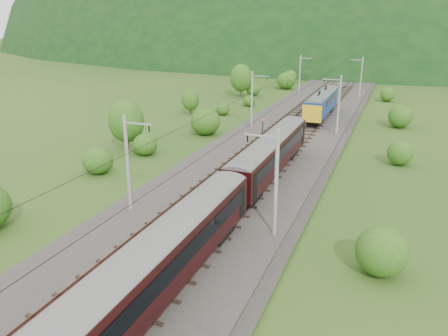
% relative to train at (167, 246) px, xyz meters
% --- Properties ---
extents(ground, '(600.00, 600.00, 0.00)m').
position_rel_train_xyz_m(ground, '(-2.40, 9.18, -3.30)').
color(ground, '#2A4F18').
rests_on(ground, ground).
extents(railbed, '(14.00, 220.00, 0.30)m').
position_rel_train_xyz_m(railbed, '(-2.40, 19.18, -3.15)').
color(railbed, '#38332D').
rests_on(railbed, ground).
extents(track_left, '(2.40, 220.00, 0.27)m').
position_rel_train_xyz_m(track_left, '(-4.80, 19.18, -2.93)').
color(track_left, brown).
rests_on(track_left, railbed).
extents(track_right, '(2.40, 220.00, 0.27)m').
position_rel_train_xyz_m(track_right, '(0.00, 19.18, -2.93)').
color(track_right, brown).
rests_on(track_right, railbed).
extents(catenary_left, '(2.54, 192.28, 8.00)m').
position_rel_train_xyz_m(catenary_left, '(-8.52, 41.18, 1.20)').
color(catenary_left, gray).
rests_on(catenary_left, railbed).
extents(catenary_right, '(2.54, 192.28, 8.00)m').
position_rel_train_xyz_m(catenary_right, '(3.72, 41.18, 1.20)').
color(catenary_right, gray).
rests_on(catenary_right, railbed).
extents(overhead_wires, '(4.83, 198.00, 0.03)m').
position_rel_train_xyz_m(overhead_wires, '(-2.40, 19.18, 3.80)').
color(overhead_wires, black).
rests_on(overhead_wires, ground).
extents(mountain_main, '(504.00, 360.00, 244.00)m').
position_rel_train_xyz_m(mountain_main, '(-2.40, 269.18, -3.30)').
color(mountain_main, black).
rests_on(mountain_main, ground).
extents(mountain_ridge, '(336.00, 280.00, 132.00)m').
position_rel_train_xyz_m(mountain_ridge, '(-122.40, 309.18, -3.30)').
color(mountain_ridge, black).
rests_on(mountain_ridge, ground).
extents(train, '(2.76, 111.68, 4.78)m').
position_rel_train_xyz_m(train, '(0.00, 0.00, 0.00)').
color(train, black).
rests_on(train, ground).
extents(hazard_post_near, '(0.18, 0.18, 1.66)m').
position_rel_train_xyz_m(hazard_post_near, '(-2.55, 33.32, -2.17)').
color(hazard_post_near, red).
rests_on(hazard_post_near, railbed).
extents(hazard_post_far, '(0.15, 0.15, 1.44)m').
position_rel_train_xyz_m(hazard_post_far, '(-2.42, 46.40, -2.28)').
color(hazard_post_far, red).
rests_on(hazard_post_far, railbed).
extents(signal, '(0.23, 0.23, 2.09)m').
position_rel_train_xyz_m(signal, '(-5.66, 37.25, -1.77)').
color(signal, black).
rests_on(signal, railbed).
extents(vegetation_left, '(11.65, 145.18, 7.05)m').
position_rel_train_xyz_m(vegetation_left, '(-16.74, 16.23, -0.75)').
color(vegetation_left, '#244F15').
rests_on(vegetation_left, ground).
extents(vegetation_right, '(5.83, 104.23, 3.12)m').
position_rel_train_xyz_m(vegetation_right, '(10.82, 25.34, -1.88)').
color(vegetation_right, '#244F15').
rests_on(vegetation_right, ground).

